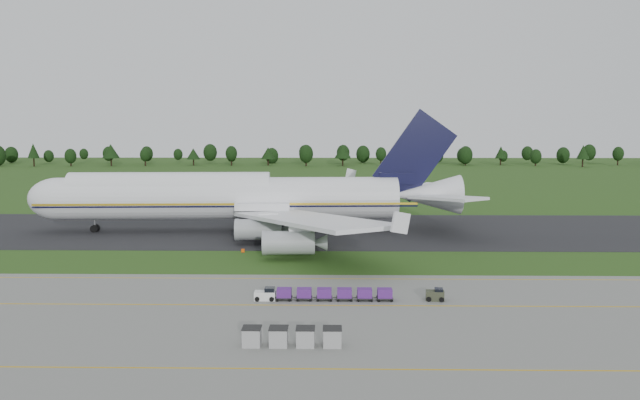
{
  "coord_description": "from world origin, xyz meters",
  "views": [
    {
      "loc": [
        2.37,
        -88.4,
        19.58
      ],
      "look_at": [
        0.85,
        2.0,
        8.84
      ],
      "focal_mm": 35.0,
      "sensor_mm": 36.0,
      "label": 1
    }
  ],
  "objects_px": {
    "baggage_train": "(322,294)",
    "utility_cart": "(435,296)",
    "uld_row": "(292,337)",
    "aircraft": "(237,197)",
    "edge_markers": "(271,251)"
  },
  "relations": [
    {
      "from": "utility_cart",
      "to": "edge_markers",
      "type": "xyz_separation_m",
      "value": [
        -21.03,
        26.57,
        -0.33
      ]
    },
    {
      "from": "utility_cart",
      "to": "uld_row",
      "type": "bearing_deg",
      "value": -135.67
    },
    {
      "from": "baggage_train",
      "to": "utility_cart",
      "type": "xyz_separation_m",
      "value": [
        12.75,
        0.14,
        -0.2
      ]
    },
    {
      "from": "baggage_train",
      "to": "edge_markers",
      "type": "height_order",
      "value": "baggage_train"
    },
    {
      "from": "aircraft",
      "to": "edge_markers",
      "type": "height_order",
      "value": "aircraft"
    },
    {
      "from": "utility_cart",
      "to": "uld_row",
      "type": "relative_size",
      "value": 0.24
    },
    {
      "from": "baggage_train",
      "to": "uld_row",
      "type": "distance_m",
      "value": 14.92
    },
    {
      "from": "baggage_train",
      "to": "uld_row",
      "type": "xyz_separation_m",
      "value": [
        -2.45,
        -14.72,
        0.1
      ]
    },
    {
      "from": "aircraft",
      "to": "baggage_train",
      "type": "xyz_separation_m",
      "value": [
        16.45,
        -46.3,
        -5.7
      ]
    },
    {
      "from": "utility_cart",
      "to": "edge_markers",
      "type": "distance_m",
      "value": 33.89
    },
    {
      "from": "aircraft",
      "to": "utility_cart",
      "type": "xyz_separation_m",
      "value": [
        29.21,
        -46.16,
        -5.9
      ]
    },
    {
      "from": "baggage_train",
      "to": "utility_cart",
      "type": "bearing_deg",
      "value": 0.62
    },
    {
      "from": "aircraft",
      "to": "baggage_train",
      "type": "distance_m",
      "value": 49.46
    },
    {
      "from": "aircraft",
      "to": "edge_markers",
      "type": "distance_m",
      "value": 22.12
    },
    {
      "from": "edge_markers",
      "to": "aircraft",
      "type": "bearing_deg",
      "value": 112.64
    }
  ]
}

